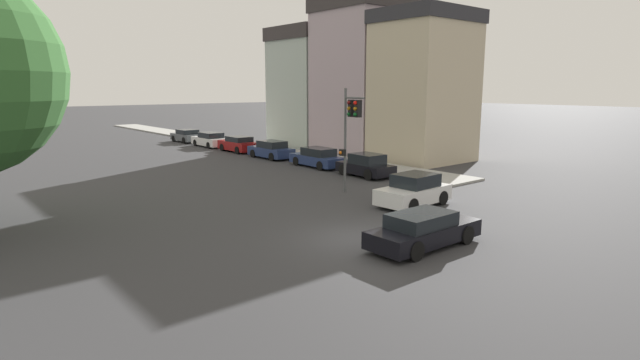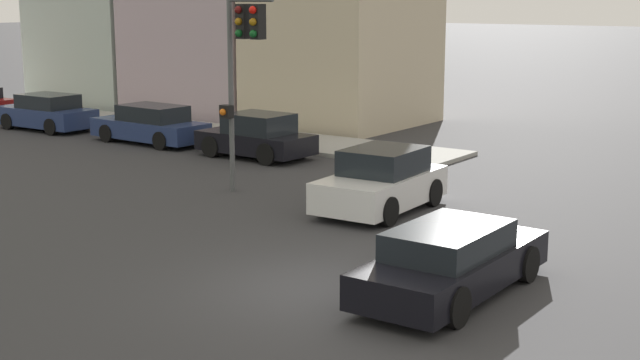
% 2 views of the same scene
% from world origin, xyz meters
% --- Properties ---
extents(ground_plane, '(300.00, 300.00, 0.00)m').
position_xyz_m(ground_plane, '(0.00, 0.00, 0.00)').
color(ground_plane, '#333335').
extents(traffic_signal, '(0.53, 1.76, 5.65)m').
position_xyz_m(traffic_signal, '(5.25, 6.38, 3.88)').
color(traffic_signal, '#515456').
rests_on(traffic_signal, ground_plane).
extents(crossing_car_0, '(3.96, 2.11, 1.57)m').
position_xyz_m(crossing_car_0, '(5.71, 2.32, 0.73)').
color(crossing_car_0, silver).
rests_on(crossing_car_0, ground_plane).
extents(crossing_car_1, '(4.66, 1.86, 1.29)m').
position_xyz_m(crossing_car_1, '(0.99, -2.05, 0.63)').
color(crossing_car_1, black).
rests_on(crossing_car_1, ground_plane).
extents(parked_car_0, '(2.02, 3.96, 1.48)m').
position_xyz_m(parked_car_0, '(9.71, 9.59, 0.69)').
color(parked_car_0, black).
rests_on(parked_car_0, ground_plane).
extents(parked_car_1, '(1.94, 4.68, 1.40)m').
position_xyz_m(parked_car_1, '(9.77, 14.61, 0.66)').
color(parked_car_1, navy).
rests_on(parked_car_1, ground_plane).
extents(parked_car_2, '(1.93, 4.31, 1.44)m').
position_xyz_m(parked_car_2, '(9.70, 20.43, 0.68)').
color(parked_car_2, navy).
rests_on(parked_car_2, ground_plane).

